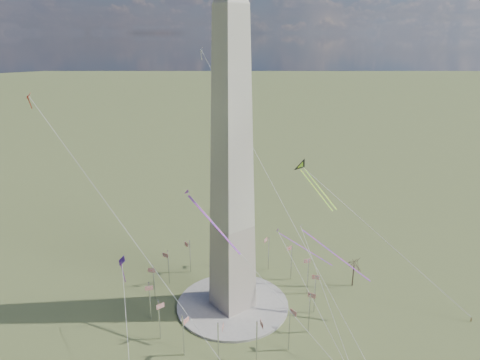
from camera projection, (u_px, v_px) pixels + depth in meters
ground at (233, 305)px, 138.67m from camera, size 2000.00×2000.00×0.00m
plaza at (233, 304)px, 138.54m from camera, size 36.00×36.00×0.80m
washington_monument at (232, 164)px, 123.08m from camera, size 15.56×15.56×100.00m
flagpole_ring at (233, 286)px, 136.31m from camera, size 54.40×54.40×13.00m
tree_near at (354, 264)px, 146.96m from camera, size 6.87×6.87×12.02m
person_east at (471, 319)px, 130.68m from camera, size 0.59×0.39×1.59m
kite_delta_black at (303, 168)px, 152.52m from camera, size 6.70×18.07×15.07m
kite_diamond_purple at (122, 264)px, 121.75m from camera, size 2.02×3.04×9.14m
kite_streamer_left at (325, 246)px, 129.58m from camera, size 12.88×19.81×15.41m
kite_streamer_mid at (205, 214)px, 118.14m from camera, size 5.58×19.92×13.84m
kite_streamer_right at (297, 244)px, 145.27m from camera, size 15.33×14.12×13.49m
kite_small_red at (29, 97)px, 115.79m from camera, size 1.48×2.12×4.41m
kite_small_white at (201, 51)px, 153.57m from camera, size 1.47×2.08×4.33m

